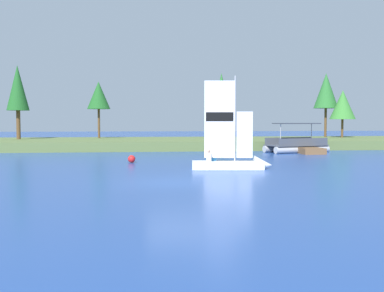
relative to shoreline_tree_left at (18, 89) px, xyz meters
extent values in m
plane|color=#234793|center=(14.15, -28.65, -6.17)|extent=(200.00, 200.00, 0.00)
cube|color=#5B703D|center=(14.15, -1.23, -5.73)|extent=(80.00, 13.54, 0.88)
cylinder|color=brown|center=(0.00, 0.00, -3.78)|extent=(0.41, 0.41, 3.02)
cone|color=#1E5B23|center=(0.00, 0.00, 0.08)|extent=(2.28, 2.28, 4.70)
cylinder|color=brown|center=(8.10, 2.10, -3.67)|extent=(0.26, 0.26, 3.24)
cone|color=#1E5B23|center=(8.10, 2.10, -0.53)|extent=(2.53, 2.53, 3.03)
cylinder|color=brown|center=(21.79, 1.54, -4.10)|extent=(0.31, 0.31, 2.37)
cone|color=#286B2D|center=(21.79, 1.54, -0.46)|extent=(2.36, 2.36, 4.92)
cylinder|color=brown|center=(34.76, 3.11, -3.57)|extent=(0.28, 0.28, 3.44)
cone|color=#286B2D|center=(34.76, 3.11, 0.23)|extent=(2.87, 2.87, 4.16)
cylinder|color=brown|center=(35.90, 0.99, -4.23)|extent=(0.26, 0.26, 2.12)
cone|color=#387F33|center=(35.90, 0.99, -1.51)|extent=(2.92, 2.92, 3.33)
cube|color=brown|center=(27.13, -10.31, -5.91)|extent=(1.87, 5.62, 0.51)
cube|color=white|center=(17.71, -23.16, -5.94)|extent=(4.27, 1.70, 0.45)
cone|color=white|center=(19.77, -23.39, -5.94)|extent=(1.16, 1.23, 1.13)
cylinder|color=#B7B7BC|center=(18.12, -23.20, -3.22)|extent=(0.08, 0.08, 4.98)
cube|color=white|center=(17.24, -23.11, -3.24)|extent=(1.78, 0.23, 4.45)
cube|color=black|center=(17.24, -23.11, -3.11)|extent=(1.60, 0.21, 0.53)
cube|color=white|center=(18.69, -23.27, -4.16)|extent=(0.93, 0.13, 2.70)
cylinder|color=#B7B7BC|center=(17.24, -23.11, -5.49)|extent=(1.78, 0.26, 0.06)
cube|color=silver|center=(16.57, -23.31, -5.46)|extent=(0.30, 0.23, 0.51)
sphere|color=tan|center=(16.57, -23.31, -5.10)|extent=(0.20, 0.20, 0.20)
cube|color=#338CCC|center=(16.94, -22.80, -5.43)|extent=(0.30, 0.23, 0.56)
sphere|color=tan|center=(16.94, -22.80, -5.04)|extent=(0.20, 0.20, 0.20)
cylinder|color=#B2B2B7|center=(26.22, -9.23, -5.87)|extent=(5.49, 2.19, 0.60)
cylinder|color=#B2B2B7|center=(26.74, -10.93, -5.87)|extent=(5.49, 2.19, 0.60)
cube|color=#474C56|center=(26.48, -10.08, -5.52)|extent=(5.79, 3.82, 0.10)
cube|color=#474C56|center=(26.16, -9.03, -5.17)|extent=(4.92, 1.58, 0.60)
cube|color=#474C56|center=(26.79, -11.12, -5.17)|extent=(4.92, 1.58, 0.60)
cylinder|color=#B2B2B7|center=(28.07, -9.59, -4.55)|extent=(0.06, 0.06, 1.84)
cylinder|color=#B2B2B7|center=(24.88, -10.56, -4.55)|extent=(0.06, 0.06, 1.84)
cube|color=#333842|center=(26.48, -10.08, -3.59)|extent=(4.23, 3.14, 0.08)
sphere|color=red|center=(12.04, -18.52, -5.92)|extent=(0.50, 0.50, 0.50)
camera|label=1|loc=(12.60, -49.26, -3.34)|focal=42.55mm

